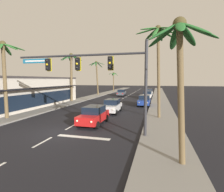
% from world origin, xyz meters
% --- Properties ---
extents(ground_plane, '(220.00, 220.00, 0.00)m').
position_xyz_m(ground_plane, '(0.00, 0.00, 0.00)').
color(ground_plane, black).
extents(sidewalk_right, '(3.20, 110.00, 0.14)m').
position_xyz_m(sidewalk_right, '(7.80, 20.00, 0.07)').
color(sidewalk_right, gray).
rests_on(sidewalk_right, ground).
extents(sidewalk_left, '(3.20, 110.00, 0.14)m').
position_xyz_m(sidewalk_left, '(-7.80, 20.00, 0.07)').
color(sidewalk_left, gray).
rests_on(sidewalk_left, ground).
extents(lane_markings, '(4.28, 89.00, 0.01)m').
position_xyz_m(lane_markings, '(0.42, 20.46, 0.00)').
color(lane_markings, silver).
rests_on(lane_markings, ground).
extents(traffic_signal_mast, '(10.42, 0.41, 6.90)m').
position_xyz_m(traffic_signal_mast, '(2.96, 0.51, 4.86)').
color(traffic_signal_mast, '#2D2D33').
rests_on(traffic_signal_mast, ground).
extents(sedan_lead_at_stop_bar, '(1.96, 4.46, 1.68)m').
position_xyz_m(sedan_lead_at_stop_bar, '(1.61, 3.16, 0.85)').
color(sedan_lead_at_stop_bar, red).
rests_on(sedan_lead_at_stop_bar, ground).
extents(sedan_third_in_queue, '(1.98, 4.47, 1.68)m').
position_xyz_m(sedan_third_in_queue, '(1.82, 9.13, 0.85)').
color(sedan_third_in_queue, silver).
rests_on(sedan_third_in_queue, ground).
extents(sedan_oncoming_far, '(2.04, 4.49, 1.68)m').
position_xyz_m(sedan_oncoming_far, '(-1.52, 31.50, 0.85)').
color(sedan_oncoming_far, '#4C515B').
rests_on(sedan_oncoming_far, ground).
extents(sedan_parked_nearest_kerb, '(1.96, 4.45, 1.68)m').
position_xyz_m(sedan_parked_nearest_kerb, '(5.32, 16.03, 0.85)').
color(sedan_parked_nearest_kerb, navy).
rests_on(sedan_parked_nearest_kerb, ground).
extents(sedan_parked_mid_kerb, '(2.05, 4.49, 1.68)m').
position_xyz_m(sedan_parked_mid_kerb, '(5.24, 26.90, 0.85)').
color(sedan_parked_mid_kerb, silver).
rests_on(sedan_parked_mid_kerb, ground).
extents(sedan_parked_far_kerb, '(2.00, 4.47, 1.68)m').
position_xyz_m(sedan_parked_far_kerb, '(5.23, 34.75, 0.85)').
color(sedan_parked_far_kerb, silver).
rests_on(sedan_parked_far_kerb, ground).
extents(palm_left_nearest, '(4.28, 4.07, 8.04)m').
position_xyz_m(palm_left_nearest, '(-7.95, 2.79, 5.63)').
color(palm_left_nearest, brown).
rests_on(palm_left_nearest, ground).
extents(palm_left_second, '(4.40, 4.38, 8.98)m').
position_xyz_m(palm_left_second, '(-8.10, 17.64, 6.07)').
color(palm_left_second, brown).
rests_on(palm_left_second, ground).
extents(palm_left_third, '(4.83, 4.45, 9.09)m').
position_xyz_m(palm_left_third, '(-8.42, 32.49, 6.21)').
color(palm_left_third, brown).
rests_on(palm_left_third, ground).
extents(palm_left_farthest, '(3.59, 3.69, 6.74)m').
position_xyz_m(palm_left_farthest, '(-7.57, 47.32, 4.89)').
color(palm_left_farthest, brown).
rests_on(palm_left_farthest, ground).
extents(palm_right_nearest, '(3.14, 3.24, 6.94)m').
position_xyz_m(palm_right_nearest, '(8.26, -3.32, 5.20)').
color(palm_right_nearest, brown).
rests_on(palm_right_nearest, ground).
extents(palm_right_second, '(4.46, 4.17, 9.65)m').
position_xyz_m(palm_right_second, '(7.27, 7.02, 7.30)').
color(palm_right_second, brown).
rests_on(palm_right_second, ground).
extents(storefront_strip_left, '(7.90, 22.02, 4.55)m').
position_xyz_m(storefront_strip_left, '(-12.02, 9.32, 2.28)').
color(storefront_strip_left, beige).
rests_on(storefront_strip_left, ground).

